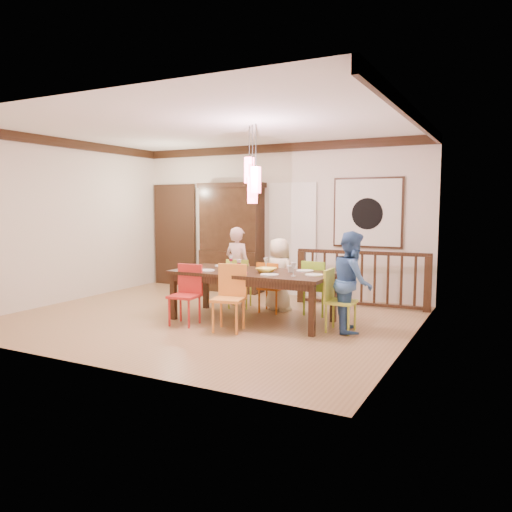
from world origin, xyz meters
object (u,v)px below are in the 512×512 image
at_px(dining_table, 253,276).
at_px(balustrade, 362,278).
at_px(chair_end_right, 341,297).
at_px(person_far_mid, 279,274).
at_px(chair_far_left, 240,280).
at_px(china_hutch, 232,237).
at_px(person_far_left, 238,267).
at_px(person_end_right, 352,282).

distance_m(dining_table, balustrade, 2.13).
xyz_separation_m(chair_end_right, balustrade, (-0.20, 1.79, 0.01)).
bearing_deg(dining_table, person_far_mid, 85.21).
height_order(chair_far_left, balustrade, balustrade).
bearing_deg(balustrade, china_hutch, 168.71).
bearing_deg(dining_table, balustrade, 55.28).
bearing_deg(chair_far_left, person_far_mid, 170.62).
xyz_separation_m(china_hutch, balustrade, (2.76, -0.35, -0.59)).
bearing_deg(person_far_mid, person_far_left, 16.05).
relative_size(chair_end_right, balustrade, 0.38).
height_order(dining_table, person_far_mid, person_far_mid).
bearing_deg(chair_end_right, person_far_mid, 56.91).
xyz_separation_m(dining_table, person_far_mid, (0.06, 0.83, -0.08)).
height_order(china_hutch, person_far_mid, china_hutch).
height_order(chair_end_right, person_far_mid, person_far_mid).
height_order(person_far_left, person_far_mid, person_far_left).
xyz_separation_m(dining_table, china_hutch, (-1.58, 2.11, 0.41)).
distance_m(chair_far_left, chair_end_right, 2.18).
height_order(dining_table, person_far_left, person_far_left).
bearing_deg(china_hutch, balustrade, -7.15).
distance_m(person_far_mid, person_end_right, 1.65).
xyz_separation_m(china_hutch, person_far_mid, (1.63, -1.28, -0.49)).
relative_size(dining_table, balustrade, 1.06).
relative_size(dining_table, person_far_left, 1.77).
height_order(dining_table, balustrade, balustrade).
distance_m(china_hutch, balustrade, 2.84).
xyz_separation_m(person_far_left, person_end_right, (2.26, -0.81, 0.01)).
relative_size(balustrade, person_far_left, 1.67).
relative_size(person_far_mid, person_end_right, 0.87).
relative_size(chair_far_left, china_hutch, 0.38).
relative_size(person_far_left, person_far_mid, 1.14).
relative_size(chair_far_left, person_far_mid, 0.70).
relative_size(dining_table, person_end_right, 1.74).
bearing_deg(person_far_mid, balustrade, -121.55).
xyz_separation_m(dining_table, chair_far_left, (-0.64, 0.76, -0.20)).
distance_m(dining_table, chair_far_left, 1.01).
bearing_deg(person_far_mid, dining_table, 104.87).
xyz_separation_m(dining_table, chair_end_right, (1.38, -0.03, -0.19)).
height_order(dining_table, chair_end_right, chair_end_right).
relative_size(dining_table, chair_far_left, 2.88).
relative_size(balustrade, person_far_mid, 1.90).
relative_size(chair_far_left, person_end_right, 0.60).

